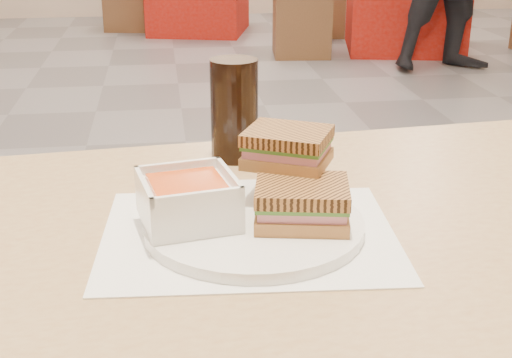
{
  "coord_description": "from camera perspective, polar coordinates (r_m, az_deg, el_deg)",
  "views": [
    {
      "loc": [
        -0.1,
        -2.81,
        1.14
      ],
      "look_at": [
        0.01,
        -2.0,
        0.82
      ],
      "focal_mm": 49.08,
      "sensor_mm": 36.0,
      "label": 1
    }
  ],
  "objects": [
    {
      "name": "panini_lower",
      "position": [
        0.87,
        3.75,
        -1.96
      ],
      "size": [
        0.13,
        0.12,
        0.05
      ],
      "color": "#A7743C",
      "rests_on": "plate"
    },
    {
      "name": "main_table",
      "position": [
        0.98,
        3.49,
        -9.35
      ],
      "size": [
        1.26,
        0.8,
        0.75
      ],
      "color": "tan",
      "rests_on": "ground"
    },
    {
      "name": "tray_liner",
      "position": [
        0.89,
        -0.58,
        -4.55
      ],
      "size": [
        0.39,
        0.31,
        0.0
      ],
      "color": "white",
      "rests_on": "main_table"
    },
    {
      "name": "bg_chair_1l",
      "position": [
        5.69,
        3.73,
        12.46
      ],
      "size": [
        0.47,
        0.47,
        0.49
      ],
      "color": "brown",
      "rests_on": "ground"
    },
    {
      "name": "bg_chair_2l",
      "position": [
        6.99,
        -10.4,
        13.67
      ],
      "size": [
        0.46,
        0.46,
        0.44
      ],
      "color": "brown",
      "rests_on": "ground"
    },
    {
      "name": "cola_glass",
      "position": [
        1.13,
        -1.78,
        5.65
      ],
      "size": [
        0.08,
        0.08,
        0.16
      ],
      "color": "black",
      "rests_on": "main_table"
    },
    {
      "name": "bg_chair_2r",
      "position": [
        6.61,
        5.48,
        13.49
      ],
      "size": [
        0.47,
        0.47,
        0.44
      ],
      "color": "brown",
      "rests_on": "ground"
    },
    {
      "name": "soup_bowl",
      "position": [
        0.88,
        -5.55,
        -1.83
      ],
      "size": [
        0.13,
        0.13,
        0.06
      ],
      "color": "white",
      "rests_on": "plate"
    },
    {
      "name": "panini_upper",
      "position": [
        0.92,
        2.58,
        2.61
      ],
      "size": [
        0.13,
        0.13,
        0.05
      ],
      "color": "#A7743C",
      "rests_on": "panini_lower"
    },
    {
      "name": "plate",
      "position": [
        0.89,
        -0.17,
        -3.8
      ],
      "size": [
        0.28,
        0.28,
        0.02
      ],
      "color": "white",
      "rests_on": "tray_liner"
    },
    {
      "name": "bg_table_1",
      "position": [
        6.02,
        12.06,
        14.03
      ],
      "size": [
        1.06,
        1.06,
        0.8
      ],
      "color": "maroon",
      "rests_on": "ground"
    }
  ]
}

